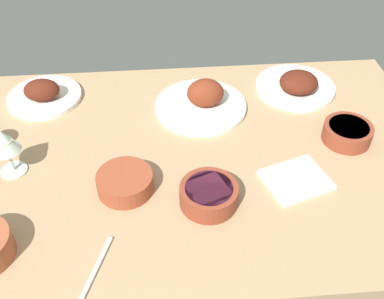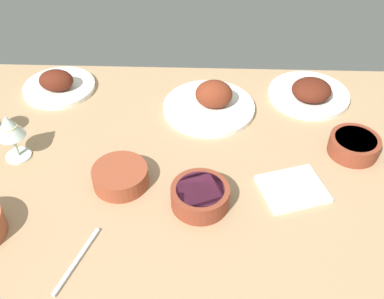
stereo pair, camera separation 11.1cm
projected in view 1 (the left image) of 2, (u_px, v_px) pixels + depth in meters
dining_table at (192, 160)px, 126.41cm from camera, size 140.00×90.00×4.00cm
plate_near_viewer at (203, 101)px, 139.18cm from camera, size 28.34×28.34×9.94cm
plate_center_main at (297, 85)px, 146.12cm from camera, size 25.77×25.77×7.83cm
plate_far_side at (43, 94)px, 142.45cm from camera, size 23.23×23.23×8.10cm
bowl_onions at (209, 194)px, 110.14cm from camera, size 14.38×14.38×5.42cm
bowl_pasta at (347, 132)px, 127.98cm from camera, size 13.69×13.69×5.07cm
bowl_cream at (125, 182)px, 113.62cm from camera, size 14.26×14.26×4.98cm
wine_glass at (4, 143)px, 113.74cm from camera, size 7.60×7.60×14.00cm
folded_napkin at (296, 180)px, 117.09cm from camera, size 19.12×17.47×1.20cm
fork_loose at (95, 272)px, 97.03cm from camera, size 6.91×17.61×0.80cm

